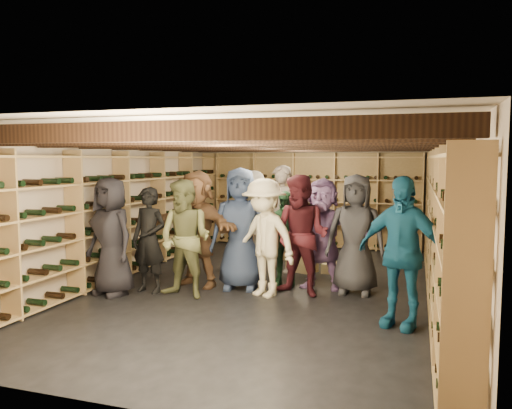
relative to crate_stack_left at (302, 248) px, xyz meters
The scene contains 23 objects.
ground 1.40m from the crate_stack_left, 102.45° to the right, with size 8.00×8.00×0.00m, color black.
walls 1.54m from the crate_stack_left, 102.45° to the right, with size 5.52×8.02×2.40m.
ceiling 2.38m from the crate_stack_left, 102.45° to the right, with size 5.50×8.00×0.01m, color #BDB3A1.
ceiling_joists 2.27m from the crate_stack_left, 102.45° to the right, with size 5.40×7.12×0.18m.
wine_rack_left 3.21m from the crate_stack_left, 155.53° to the right, with size 0.32×7.50×2.15m.
wine_rack_right 2.71m from the crate_stack_left, 29.66° to the right, with size 0.32×7.50×2.15m.
wine_rack_back 2.63m from the crate_stack_left, 96.47° to the left, with size 4.70×0.30×2.15m.
crate_stack_left is the anchor object (origin of this frame).
crate_stack_right 1.16m from the crate_stack_left, 117.37° to the left, with size 0.59×0.51×0.51m.
crate_loose 0.72m from the crate_stack_left, ahead, with size 0.50×0.33×0.17m, color tan.
person_0 3.38m from the crate_stack_left, 134.65° to the right, with size 0.86×0.56×1.75m, color black.
person_1 2.84m from the crate_stack_left, 132.19° to the right, with size 0.58×0.38×1.60m, color black.
person_2 2.55m from the crate_stack_left, 119.45° to the right, with size 0.84×0.65×1.73m, color #61643B.
person_3 1.82m from the crate_stack_left, 95.59° to the right, with size 1.12×0.64×1.73m, color beige.
person_4 3.15m from the crate_stack_left, 55.09° to the right, with size 1.07×0.45×1.83m, color #145278.
person_5 2.09m from the crate_stack_left, 132.27° to the right, with size 1.71×0.55×1.85m, color brown.
person_6 1.69m from the crate_stack_left, 113.58° to the right, with size 0.92×0.60×1.89m, color #23304D.
person_7 0.64m from the crate_stack_left, 163.37° to the right, with size 0.70×0.46×1.91m, color gray.
person_8 1.67m from the crate_stack_left, 77.65° to the right, with size 0.87×0.68×1.79m, color #47161D.
person_9 1.06m from the crate_stack_left, behind, with size 1.16×0.67×1.80m, color #BAB4A9.
person_10 1.11m from the crate_stack_left, 92.58° to the right, with size 0.89×0.37×1.52m, color #21492A.
person_11 1.27m from the crate_stack_left, 62.31° to the right, with size 1.60×0.51×1.73m, color #825E96.
person_12 1.68m from the crate_stack_left, 47.57° to the right, with size 0.88×0.57×1.80m, color #303035.
Camera 1 is at (2.23, -7.37, 2.03)m, focal length 35.00 mm.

